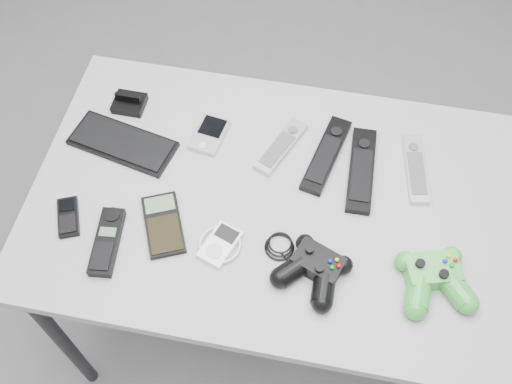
% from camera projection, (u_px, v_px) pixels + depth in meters
% --- Properties ---
extents(floor, '(3.50, 3.50, 0.00)m').
position_uv_depth(floor, '(271.00, 297.00, 2.07)').
color(floor, slate).
rests_on(floor, ground).
extents(desk, '(1.13, 0.72, 0.75)m').
position_uv_depth(desk, '(271.00, 213.00, 1.45)').
color(desk, gray).
rests_on(desk, floor).
extents(pda_keyboard, '(0.28, 0.16, 0.02)m').
position_uv_depth(pda_keyboard, '(123.00, 143.00, 1.47)').
color(pda_keyboard, black).
rests_on(pda_keyboard, desk).
extents(dock_bracket, '(0.08, 0.07, 0.04)m').
position_uv_depth(dock_bracket, '(129.00, 100.00, 1.53)').
color(dock_bracket, black).
rests_on(dock_bracket, desk).
extents(pda, '(0.09, 0.12, 0.02)m').
position_uv_depth(pda, '(209.00, 135.00, 1.49)').
color(pda, '#AAABB2').
rests_on(pda, desk).
extents(remote_silver_a, '(0.11, 0.18, 0.02)m').
position_uv_depth(remote_silver_a, '(281.00, 146.00, 1.47)').
color(remote_silver_a, '#AAABB2').
rests_on(remote_silver_a, desk).
extents(remote_black_a, '(0.10, 0.24, 0.02)m').
position_uv_depth(remote_black_a, '(326.00, 154.00, 1.45)').
color(remote_black_a, black).
rests_on(remote_black_a, desk).
extents(remote_black_b, '(0.06, 0.24, 0.02)m').
position_uv_depth(remote_black_b, '(361.00, 170.00, 1.43)').
color(remote_black_b, black).
rests_on(remote_black_b, desk).
extents(remote_silver_b, '(0.07, 0.20, 0.02)m').
position_uv_depth(remote_silver_b, '(416.00, 168.00, 1.43)').
color(remote_silver_b, '#B8B9C0').
rests_on(remote_silver_b, desk).
extents(mobile_phone, '(0.08, 0.11, 0.02)m').
position_uv_depth(mobile_phone, '(68.00, 217.00, 1.36)').
color(mobile_phone, black).
rests_on(mobile_phone, desk).
extents(cordless_handset, '(0.07, 0.17, 0.03)m').
position_uv_depth(cordless_handset, '(107.00, 242.00, 1.32)').
color(cordless_handset, black).
rests_on(cordless_handset, desk).
extents(calculator, '(0.14, 0.18, 0.02)m').
position_uv_depth(calculator, '(163.00, 224.00, 1.35)').
color(calculator, black).
rests_on(calculator, desk).
extents(mp3_player, '(0.12, 0.13, 0.02)m').
position_uv_depth(mp3_player, '(220.00, 244.00, 1.32)').
color(mp3_player, white).
rests_on(mp3_player, desk).
extents(controller_black, '(0.29, 0.24, 0.05)m').
position_uv_depth(controller_black, '(315.00, 268.00, 1.28)').
color(controller_black, black).
rests_on(controller_black, desk).
extents(controller_green, '(0.20, 0.21, 0.05)m').
position_uv_depth(controller_green, '(434.00, 277.00, 1.26)').
color(controller_green, '#258828').
rests_on(controller_green, desk).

